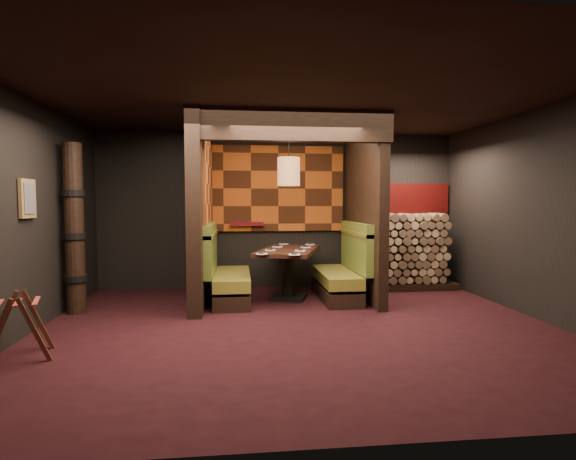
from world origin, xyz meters
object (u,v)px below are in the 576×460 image
Objects in this scene: pendant_lamp at (289,172)px; firewood_stack at (406,251)px; booth_bench_left at (226,276)px; totem_column at (74,230)px; dining_table at (288,263)px; luggage_rack at (18,324)px; booth_bench_right at (342,274)px.

firewood_stack is at bearing 16.98° from pendant_lamp.
firewood_stack is (3.25, 0.70, 0.28)m from booth_bench_left.
pendant_lamp is at bearing 10.38° from totem_column.
booth_bench_left is at bearing -178.97° from pendant_lamp.
dining_table reaches higher than luggage_rack.
luggage_rack is at bearing -148.25° from booth_bench_right.
pendant_lamp reaches higher than totem_column.
firewood_stack is at bearing 15.80° from dining_table.
pendant_lamp is at bearing 178.81° from booth_bench_right.
booth_bench_right reaches higher than dining_table.
booth_bench_left is 3.33m from firewood_stack.
booth_bench_left is at bearing -176.15° from dining_table.
totem_column reaches higher than booth_bench_left.
dining_table is at bearing -164.20° from firewood_stack.
pendant_lamp is 0.42× the size of totem_column.
firewood_stack is at bearing 12.17° from booth_bench_left.
dining_table is 1.48m from pendant_lamp.
booth_bench_right is at bearing 0.00° from booth_bench_left.
pendant_lamp reaches higher than dining_table.
firewood_stack reaches higher than booth_bench_right.
firewood_stack is (1.35, 0.70, 0.28)m from booth_bench_right.
booth_bench_right is 4.59m from luggage_rack.
booth_bench_right reaches higher than luggage_rack.
booth_bench_left is 1.00× the size of booth_bench_right.
booth_bench_left is at bearing 14.75° from totem_column.
booth_bench_left is 0.67× the size of totem_column.
totem_column reaches higher than dining_table.
dining_table is 3.22m from totem_column.
dining_table is at bearing 175.56° from booth_bench_right.
totem_column is (-0.08, 1.86, 0.84)m from luggage_rack.
luggage_rack is (-2.01, -2.41, -0.05)m from booth_bench_left.
pendant_lamp reaches higher than luggage_rack.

